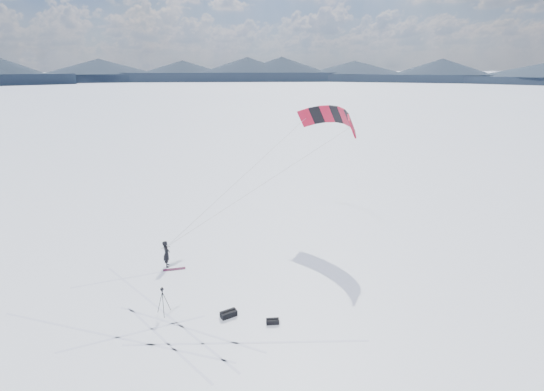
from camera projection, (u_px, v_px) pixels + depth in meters
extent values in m
plane|color=white|center=(185.00, 304.00, 21.30)|extent=(1800.00, 1800.00, 0.00)
cube|color=#1B2532|center=(388.00, 79.00, 310.31)|extent=(152.40, 113.97, 5.00)
cone|color=#1B2532|center=(388.00, 76.00, 309.52)|extent=(87.43, 87.43, 8.00)
cube|color=#1B2532|center=(250.00, 78.00, 324.13)|extent=(155.54, 70.36, 5.00)
cone|color=#1B2532|center=(249.00, 75.00, 323.35)|extent=(74.14, 74.14, 8.00)
cube|color=#1B2532|center=(106.00, 79.00, 301.33)|extent=(155.54, 70.36, 5.00)
cone|color=#1B2532|center=(106.00, 76.00, 300.55)|extent=(74.14, 74.14, 8.00)
cube|color=silver|center=(65.00, 371.00, 16.56)|extent=(6.00, 0.12, 0.01)
cube|color=silver|center=(116.00, 332.00, 19.04)|extent=(3.52, 7.29, 0.01)
cube|color=silver|center=(155.00, 301.00, 21.52)|extent=(6.45, 7.79, 0.01)
cube|color=silver|center=(186.00, 277.00, 24.00)|extent=(11.66, 3.07, 0.01)
cube|color=silver|center=(224.00, 331.00, 19.07)|extent=(1.27, 5.91, 0.01)
cube|color=silver|center=(251.00, 301.00, 21.55)|extent=(6.52, 4.83, 0.01)
cube|color=silver|center=(272.00, 276.00, 24.03)|extent=(8.85, 4.87, 0.01)
imported|color=black|center=(168.00, 266.00, 25.28)|extent=(0.46, 0.66, 1.76)
cube|color=maroon|center=(174.00, 269.00, 24.86)|extent=(1.39, 0.28, 0.04)
cylinder|color=black|center=(167.00, 301.00, 20.37)|extent=(0.37, 0.24, 1.29)
cylinder|color=black|center=(160.00, 302.00, 20.29)|extent=(0.38, 0.22, 1.29)
cylinder|color=black|center=(163.00, 305.00, 20.06)|extent=(0.04, 0.42, 1.29)
cylinder|color=black|center=(163.00, 295.00, 20.10)|extent=(0.04, 0.04, 0.38)
cube|color=black|center=(162.00, 291.00, 20.02)|extent=(0.10, 0.10, 0.05)
cube|color=black|center=(162.00, 289.00, 19.99)|extent=(0.17, 0.16, 0.11)
cylinder|color=black|center=(162.00, 288.00, 20.08)|extent=(0.08, 0.11, 0.08)
cube|color=black|center=(229.00, 314.00, 20.15)|extent=(0.91, 0.64, 0.31)
cylinder|color=black|center=(228.00, 311.00, 20.09)|extent=(0.77, 0.33, 0.08)
cube|color=black|center=(273.00, 321.00, 19.62)|extent=(0.67, 0.39, 0.24)
cylinder|color=black|center=(273.00, 319.00, 19.57)|extent=(0.61, 0.15, 0.07)
cube|color=red|center=(352.00, 126.00, 26.52)|extent=(1.06, 1.14, 1.60)
cube|color=black|center=(349.00, 121.00, 27.30)|extent=(0.86, 1.19, 1.51)
cube|color=red|center=(344.00, 117.00, 28.13)|extent=(0.87, 1.19, 1.41)
cube|color=black|center=(337.00, 114.00, 28.95)|extent=(1.06, 1.18, 1.30)
cube|color=red|center=(327.00, 114.00, 29.71)|extent=(1.23, 1.12, 1.41)
cube|color=black|center=(317.00, 115.00, 30.36)|extent=(1.37, 1.00, 1.51)
cube|color=red|center=(306.00, 118.00, 30.86)|extent=(1.48, 0.84, 1.60)
cylinder|color=gray|center=(262.00, 185.00, 25.69)|extent=(12.71, 1.38, 7.06)
cylinder|color=gray|center=(244.00, 176.00, 27.86)|extent=(11.07, 6.43, 7.06)
cylinder|color=black|center=(166.00, 247.00, 24.86)|extent=(0.53, 0.20, 0.03)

